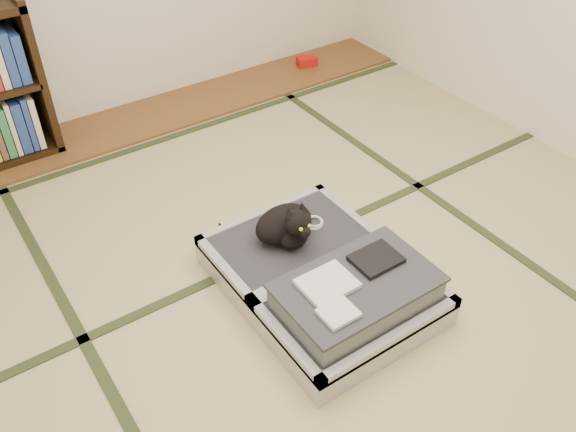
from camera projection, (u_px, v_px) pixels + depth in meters
floor at (321, 300)px, 2.84m from camera, size 4.50×4.50×0.00m
wood_strip at (144, 119)px, 4.11m from camera, size 4.00×0.50×0.02m
red_item at (307, 61)px, 4.71m from camera, size 0.17×0.13×0.07m
tatami_borders at (264, 242)px, 3.15m from camera, size 4.00×4.50×0.01m
suitcase at (326, 281)px, 2.79m from camera, size 0.77×1.02×0.30m
cat at (287, 225)px, 2.88m from camera, size 0.34×0.34×0.27m
cable_coil at (313, 223)px, 3.03m from camera, size 0.11×0.11×0.03m
hanger at (233, 238)px, 3.17m from camera, size 0.42×0.22×0.01m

